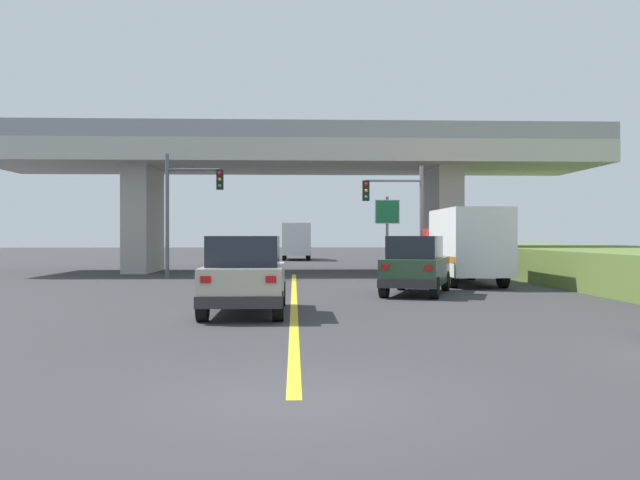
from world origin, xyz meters
TOP-DOWN VIEW (x-y plane):
  - ground at (0.00, 30.04)m, footprint 160.00×160.00m
  - overpass_bridge at (0.00, 30.04)m, footprint 33.64×8.20m
  - lane_divider_stripe at (0.00, 13.52)m, footprint 0.20×27.04m
  - suv_lead at (-1.27, 9.33)m, footprint 2.03×4.62m
  - suv_crossing at (4.22, 14.92)m, footprint 3.20×4.89m
  - box_truck at (7.15, 19.72)m, footprint 2.33×6.99m
  - traffic_signal_nearside at (5.07, 23.52)m, footprint 2.89×0.36m
  - traffic_signal_farside at (-5.17, 24.15)m, footprint 2.75×0.36m
  - highway_sign at (4.84, 26.61)m, footprint 1.28×0.17m
  - semi_truck_distant at (0.19, 48.85)m, footprint 2.33×6.51m

SIDE VIEW (x-z plane):
  - ground at x=0.00m, z-range 0.00..0.00m
  - lane_divider_stripe at x=0.00m, z-range 0.00..0.01m
  - suv_crossing at x=4.22m, z-range 0.00..2.02m
  - suv_lead at x=-1.27m, z-range 0.00..2.02m
  - semi_truck_distant at x=0.19m, z-range 0.07..3.14m
  - box_truck at x=7.15m, z-range 0.08..3.19m
  - highway_sign at x=4.84m, z-range 0.86..4.92m
  - traffic_signal_nearside at x=5.07m, z-range 0.70..6.04m
  - traffic_signal_farside at x=-5.17m, z-range 0.75..6.68m
  - overpass_bridge at x=0.00m, z-range 1.84..9.76m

